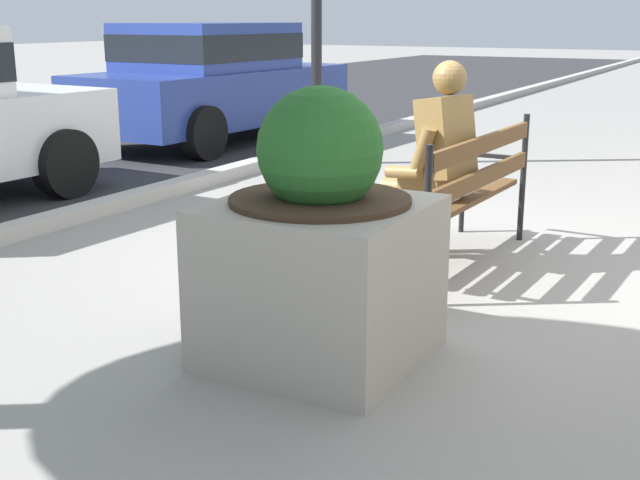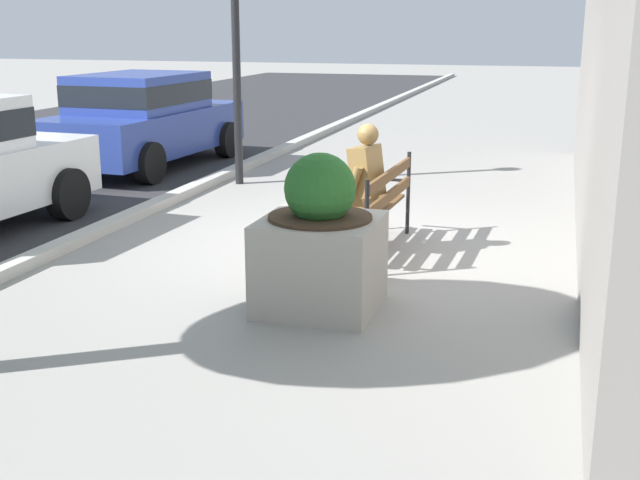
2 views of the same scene
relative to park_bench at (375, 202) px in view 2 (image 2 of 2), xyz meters
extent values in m
plane|color=gray|center=(0.04, 0.28, -0.54)|extent=(80.00, 80.00, 0.00)
cube|color=#B2AFA8|center=(0.04, 3.18, -0.48)|extent=(60.00, 0.20, 0.12)
cube|color=gray|center=(1.54, -2.32, 1.62)|extent=(12.00, 0.50, 4.34)
cube|color=brown|center=(0.00, -0.07, -0.09)|extent=(1.70, 0.18, 0.04)
cube|color=brown|center=(0.00, 0.11, -0.09)|extent=(1.70, 0.18, 0.04)
cube|color=brown|center=(0.01, 0.29, -0.09)|extent=(1.70, 0.18, 0.04)
cube|color=brown|center=(-0.01, -0.16, 0.08)|extent=(1.70, 0.10, 0.11)
cube|color=brown|center=(-0.01, -0.16, 0.30)|extent=(1.70, 0.10, 0.11)
cylinder|color=black|center=(-0.87, 0.34, -0.32)|extent=(0.04, 0.04, 0.45)
cylinder|color=black|center=(-0.89, -0.13, -0.07)|extent=(0.04, 0.04, 0.95)
cube|color=black|center=(-0.88, 0.14, 0.08)|extent=(0.05, 0.48, 0.03)
cylinder|color=black|center=(0.89, 0.28, -0.32)|extent=(0.04, 0.04, 0.45)
cylinder|color=black|center=(0.87, -0.19, -0.07)|extent=(0.04, 0.04, 0.95)
cube|color=black|center=(0.88, 0.08, 0.08)|extent=(0.05, 0.48, 0.03)
cube|color=olive|center=(-0.06, 0.17, 0.02)|extent=(0.41, 0.39, 0.16)
cube|color=olive|center=(-0.09, 0.07, 0.34)|extent=(0.42, 0.37, 0.55)
sphere|color=olive|center=(-0.09, 0.06, 0.72)|extent=(0.22, 0.22, 0.22)
cylinder|color=olive|center=(-0.29, 0.14, 0.29)|extent=(0.13, 0.20, 0.29)
cylinder|color=olive|center=(-0.27, 0.28, 0.12)|extent=(0.14, 0.28, 0.10)
cylinder|color=olive|center=(0.13, 0.04, 0.29)|extent=(0.13, 0.20, 0.29)
cylinder|color=olive|center=(0.18, 0.17, 0.12)|extent=(0.14, 0.28, 0.10)
cylinder|color=olive|center=(-0.11, 0.33, -0.02)|extent=(0.21, 0.38, 0.14)
cylinder|color=olive|center=(-0.07, 0.50, -0.29)|extent=(0.11, 0.11, 0.50)
cube|color=olive|center=(-0.06, 0.56, -0.51)|extent=(0.16, 0.26, 0.07)
cylinder|color=olive|center=(0.06, 0.28, -0.02)|extent=(0.21, 0.38, 0.14)
cylinder|color=olive|center=(0.10, 0.46, -0.29)|extent=(0.11, 0.11, 0.50)
cube|color=olive|center=(0.12, 0.51, -0.51)|extent=(0.16, 0.26, 0.07)
cube|color=olive|center=(0.25, 0.52, -0.46)|extent=(0.32, 0.24, 0.16)
cube|color=gray|center=(-1.83, 0.05, -0.15)|extent=(0.96, 0.96, 0.78)
cylinder|color=#38281C|center=(-1.83, 0.05, 0.25)|extent=(0.87, 0.87, 0.03)
sphere|color=#235B23|center=(-1.83, 0.05, 0.49)|extent=(0.60, 0.60, 0.60)
cylinder|color=black|center=(0.37, 3.94, -0.22)|extent=(0.65, 0.25, 0.64)
cube|color=navy|center=(4.07, 4.86, 0.07)|extent=(4.18, 1.90, 0.70)
cube|color=navy|center=(3.92, 4.87, 0.72)|extent=(2.21, 1.67, 0.60)
cube|color=black|center=(3.92, 4.87, 0.72)|extent=(2.22, 1.68, 0.33)
cylinder|color=black|center=(5.44, 5.64, -0.22)|extent=(0.65, 0.25, 0.64)
cylinder|color=black|center=(5.36, 3.94, -0.22)|extent=(0.65, 0.25, 0.64)
cylinder|color=black|center=(2.78, 5.77, -0.22)|extent=(0.65, 0.25, 0.64)
cylinder|color=black|center=(2.69, 4.07, -0.22)|extent=(0.65, 0.25, 0.64)
cylinder|color=black|center=(3.12, 2.80, 1.26)|extent=(0.12, 0.12, 3.60)
camera|label=1|loc=(-5.24, -1.82, 1.09)|focal=47.09mm
camera|label=2|loc=(-8.08, -1.82, 1.81)|focal=45.37mm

